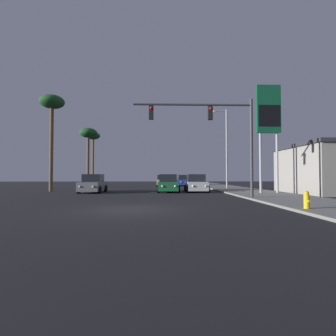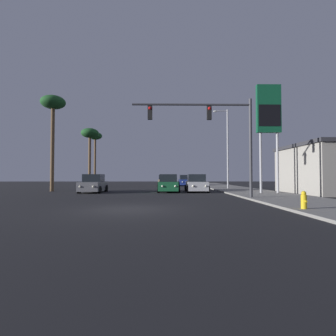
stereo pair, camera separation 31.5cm
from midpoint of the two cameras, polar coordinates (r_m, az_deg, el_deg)
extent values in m
plane|color=black|center=(12.22, -8.65, -8.87)|extent=(120.00, 120.00, 0.00)
cube|color=gray|center=(23.50, 18.39, -5.21)|extent=(5.00, 60.00, 0.12)
cube|color=#B7B7BC|center=(25.18, 5.78, -3.87)|extent=(1.92, 4.25, 0.80)
cube|color=black|center=(25.31, 5.73, -2.16)|extent=(1.66, 2.05, 0.70)
cylinder|color=black|center=(23.80, 4.04, -4.62)|extent=(0.24, 0.64, 0.64)
cylinder|color=black|center=(24.04, 8.32, -4.58)|extent=(0.24, 0.64, 0.64)
cylinder|color=black|center=(26.38, 3.47, -4.34)|extent=(0.24, 0.64, 0.64)
cylinder|color=black|center=(26.61, 7.35, -4.31)|extent=(0.24, 0.64, 0.64)
sphere|color=#F2EACC|center=(23.01, 5.09, -3.95)|extent=(0.18, 0.18, 0.18)
sphere|color=#F2EACC|center=(23.16, 7.84, -3.92)|extent=(0.18, 0.18, 0.18)
cube|color=slate|center=(25.04, -16.39, -3.82)|extent=(1.86, 4.23, 0.80)
cube|color=black|center=(25.17, -16.29, -2.10)|extent=(1.63, 2.02, 0.70)
cylinder|color=black|center=(24.05, -19.27, -4.50)|extent=(0.24, 0.64, 0.64)
cylinder|color=black|center=(23.58, -15.08, -4.60)|extent=(0.24, 0.64, 0.64)
cylinder|color=black|center=(26.55, -17.57, -4.25)|extent=(0.24, 0.64, 0.64)
cylinder|color=black|center=(26.11, -13.75, -4.32)|extent=(0.24, 0.64, 0.64)
sphere|color=#F2EACC|center=(23.16, -19.06, -3.85)|extent=(0.18, 0.18, 0.18)
sphere|color=#F2EACC|center=(22.85, -16.38, -3.90)|extent=(0.18, 0.18, 0.18)
cube|color=#195933|center=(24.87, -0.34, -3.90)|extent=(1.91, 4.25, 0.80)
cube|color=black|center=(25.01, -0.35, -2.17)|extent=(1.65, 2.04, 0.70)
cylinder|color=black|center=(23.58, -2.46, -4.65)|extent=(0.24, 0.64, 0.64)
cylinder|color=black|center=(23.62, 1.92, -4.65)|extent=(0.24, 0.64, 0.64)
cylinder|color=black|center=(26.18, -2.39, -4.36)|extent=(0.24, 0.64, 0.64)
cylinder|color=black|center=(26.22, 1.56, -4.36)|extent=(0.24, 0.64, 0.64)
sphere|color=#F2EACC|center=(22.75, -1.62, -3.98)|extent=(0.18, 0.18, 0.18)
sphere|color=#F2EACC|center=(22.77, 1.19, -3.98)|extent=(0.18, 0.18, 0.18)
cube|color=navy|center=(40.33, 3.18, -3.07)|extent=(1.86, 4.23, 0.80)
cube|color=black|center=(40.47, 3.16, -2.00)|extent=(1.63, 2.02, 0.70)
cylinder|color=black|center=(38.97, 2.02, -3.50)|extent=(0.24, 0.64, 0.64)
cylinder|color=black|center=(39.13, 4.66, -3.49)|extent=(0.24, 0.64, 0.64)
cylinder|color=black|center=(41.57, 1.79, -3.39)|extent=(0.24, 0.64, 0.64)
cylinder|color=black|center=(41.72, 4.26, -3.38)|extent=(0.24, 0.64, 0.64)
sphere|color=#F2EACC|center=(38.17, 2.61, -3.07)|extent=(0.18, 0.18, 0.18)
sphere|color=#F2EACC|center=(38.27, 4.28, -3.06)|extent=(0.18, 0.18, 0.18)
cube|color=tan|center=(40.17, -1.37, -3.08)|extent=(1.88, 4.23, 0.80)
cube|color=black|center=(40.31, -1.37, -2.01)|extent=(1.64, 2.03, 0.70)
cylinder|color=black|center=(38.88, -2.69, -3.50)|extent=(0.24, 0.64, 0.64)
cylinder|color=black|center=(38.89, -0.03, -3.50)|extent=(0.24, 0.64, 0.64)
cylinder|color=black|center=(41.49, -2.62, -3.39)|extent=(0.24, 0.64, 0.64)
cylinder|color=black|center=(41.50, -0.13, -3.39)|extent=(0.24, 0.64, 0.64)
sphere|color=#F2EACC|center=(38.05, -2.19, -3.07)|extent=(0.18, 0.18, 0.18)
sphere|color=#F2EACC|center=(38.06, -0.51, -3.08)|extent=(0.18, 0.18, 0.18)
cylinder|color=#38383D|center=(18.13, 17.24, 4.19)|extent=(0.20, 0.20, 6.50)
cylinder|color=#38383D|center=(17.80, 4.86, 13.58)|extent=(7.79, 0.14, 0.14)
cube|color=black|center=(17.83, 8.68, 11.74)|extent=(0.30, 0.24, 0.90)
sphere|color=red|center=(17.76, 8.76, 12.69)|extent=(0.20, 0.20, 0.20)
cube|color=black|center=(17.57, -4.20, 11.93)|extent=(0.30, 0.24, 0.90)
sphere|color=red|center=(17.50, -4.22, 12.90)|extent=(0.20, 0.20, 0.20)
cylinder|color=#99999E|center=(30.72, 12.36, 4.09)|extent=(0.18, 0.18, 9.00)
cylinder|color=#99999E|center=(31.30, 11.04, 12.06)|extent=(1.40, 0.10, 0.10)
ellipsoid|color=silver|center=(31.15, 9.76, 12.03)|extent=(0.50, 0.24, 0.20)
cylinder|color=#99999E|center=(23.03, 19.13, 1.10)|extent=(0.20, 0.20, 5.00)
cylinder|color=#99999E|center=(23.56, 22.31, 1.07)|extent=(0.20, 0.20, 5.00)
cube|color=#0F4C2D|center=(23.92, 20.62, 11.91)|extent=(2.00, 0.40, 4.00)
cube|color=black|center=(23.60, 20.83, 10.61)|extent=(1.80, 0.03, 1.80)
cylinder|color=gold|center=(12.71, 27.31, -6.51)|extent=(0.24, 0.24, 0.60)
sphere|color=gold|center=(12.69, 27.29, -4.89)|extent=(0.20, 0.20, 0.20)
cylinder|color=gold|center=(12.56, 27.69, -6.43)|extent=(0.08, 0.10, 0.08)
cylinder|color=brown|center=(28.35, -24.35, 3.83)|extent=(0.36, 0.36, 8.39)
ellipsoid|color=#1E5123|center=(29.16, -24.23, 13.02)|extent=(2.40, 2.40, 1.32)
cylinder|color=brown|center=(47.62, -16.22, 1.37)|extent=(0.36, 0.36, 8.09)
ellipsoid|color=#1E5123|center=(48.07, -16.17, 6.77)|extent=(2.40, 2.40, 1.32)
cylinder|color=brown|center=(37.46, -17.25, 1.34)|extent=(0.36, 0.36, 6.95)
ellipsoid|color=#1E5123|center=(37.87, -17.20, 7.32)|extent=(2.40, 2.40, 1.32)
camera|label=1|loc=(0.16, -90.39, 0.01)|focal=28.00mm
camera|label=2|loc=(0.16, 89.61, -0.01)|focal=28.00mm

